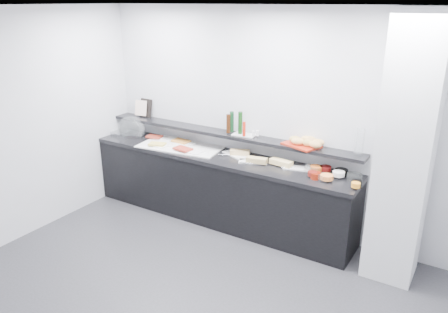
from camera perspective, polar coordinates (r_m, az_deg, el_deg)
The scene contains 58 objects.
ground at distance 4.37m, azimuth -5.29°, elevation -19.19°, with size 5.00×5.00×0.00m, color #2D2D30.
back_wall at distance 5.31m, azimuth 7.29°, elevation 4.40°, with size 5.00×0.02×2.70m, color #BABCC2.
ceiling at distance 3.41m, azimuth -6.79°, elevation 18.91°, with size 5.00×5.00×0.00m, color white.
column at distance 4.59m, azimuth 22.61°, elevation 0.50°, with size 0.50×0.50×2.70m, color silver.
buffet_cabinet at distance 5.69m, azimuth -0.82°, elevation -4.28°, with size 3.60×0.60×0.85m, color black.
counter_top at distance 5.52m, azimuth -0.84°, elevation -0.02°, with size 3.62×0.62×0.05m, color black.
wall_shelf at distance 5.59m, azimuth 0.12°, elevation 2.96°, with size 3.60×0.25×0.04m, color black.
cloche_base at distance 6.50m, azimuth -12.86°, elevation 2.95°, with size 0.42×0.28×0.04m, color #ADB0B4.
cloche_dome at distance 6.37m, azimuth -11.97°, elevation 3.67°, with size 0.41×0.27×0.34m, color white.
linen_runner at distance 5.83m, azimuth -5.74°, elevation 1.29°, with size 1.11×0.52×0.01m, color silver.
platter_meat_a at distance 6.17m, azimuth -7.69°, elevation 2.40°, with size 0.30×0.20×0.01m, color white.
food_meat_a at distance 6.20m, azimuth -9.06°, elevation 2.59°, with size 0.21×0.13×0.02m, color maroon.
platter_salmon at distance 5.94m, azimuth -5.32°, elevation 1.83°, with size 0.29×0.19×0.01m, color white.
food_salmon at distance 5.95m, azimuth -5.63°, elevation 2.03°, with size 0.24×0.15×0.02m, color #C87728.
platter_cheese at distance 5.88m, azimuth -8.42°, elevation 1.50°, with size 0.27×0.18×0.01m, color white.
food_cheese at distance 5.87m, azimuth -8.72°, elevation 1.63°, with size 0.22×0.14×0.02m, color #D3BC52.
platter_meat_b at distance 5.61m, azimuth -4.17°, elevation 0.76°, with size 0.29×0.19×0.01m, color white.
food_meat_b at distance 5.64m, azimuth -5.41°, elevation 1.02°, with size 0.23×0.15×0.02m, color maroon.
sandwich_plate_left at distance 5.49m, azimuth 1.66°, elevation 0.22°, with size 0.40×0.17×0.01m, color silver.
sandwich_food_left at distance 5.48m, azimuth 2.08°, elevation 0.57°, with size 0.24×0.09×0.06m, color tan.
tongs_left at distance 5.46m, azimuth 0.09°, elevation 0.25°, with size 0.01×0.01×0.16m, color silver.
sandwich_plate_mid at distance 5.27m, azimuth 3.84°, elevation -0.69°, with size 0.34×0.15×0.01m, color white.
sandwich_food_mid at distance 5.22m, azimuth 4.30°, elevation -0.47°, with size 0.25×0.10×0.06m, color tan.
tongs_mid at distance 5.20m, azimuth 2.94°, elevation -0.83°, with size 0.01×0.01×0.16m, color #ADB1B4.
sandwich_plate_right at distance 5.13m, azimuth 9.63°, elevation -1.51°, with size 0.34×0.14×0.01m, color white.
sandwich_food_right at distance 5.17m, azimuth 7.47°, elevation -0.78°, with size 0.27×0.10×0.06m, color #E9C87A.
tongs_right at distance 5.11m, azimuth 8.35°, elevation -1.39°, with size 0.01×0.01×0.16m, color #B6B8BE.
bowl_glass_fruit at distance 5.04m, azimuth 11.46°, elevation -1.67°, with size 0.18×0.18×0.07m, color silver.
fill_glass_fruit at distance 5.05m, azimuth 11.96°, elevation -1.51°, with size 0.14×0.14×0.05m, color orange.
bowl_black_jam at distance 5.04m, azimuth 15.07°, elevation -2.01°, with size 0.15×0.15×0.07m, color black.
fill_black_jam at distance 5.07m, azimuth 13.12°, elevation -1.52°, with size 0.13×0.13×0.05m, color #590E0C.
bowl_glass_cream at distance 4.94m, azimuth 16.66°, elevation -2.59°, with size 0.16×0.16×0.07m, color white.
fill_glass_cream at distance 4.96m, azimuth 14.74°, elevation -2.18°, with size 0.13×0.13×0.05m, color white.
bowl_red_jam at distance 4.87m, azimuth 11.90°, elevation -2.47°, with size 0.12×0.12×0.07m, color maroon.
fill_red_jam at distance 4.89m, azimuth 11.48°, elevation -2.21°, with size 0.10×0.10×0.05m, color #5D120D.
bowl_glass_salmon at distance 4.84m, azimuth 12.94°, elevation -2.71°, with size 0.14×0.14×0.07m, color white.
fill_glass_salmon at distance 4.83m, azimuth 13.27°, elevation -2.63°, with size 0.14×0.14×0.05m, color orange.
bowl_black_fruit at distance 4.76m, azimuth 17.00°, elevation -3.46°, with size 0.10×0.10×0.07m, color black.
fill_black_fruit at distance 4.71m, azimuth 16.84°, elevation -3.57°, with size 0.09×0.09×0.05m, color orange.
framed_print at distance 6.43m, azimuth -10.19°, elevation 6.28°, with size 0.21×0.02×0.26m, color black.
print_art at distance 6.43m, azimuth -10.81°, elevation 6.24°, with size 0.19×0.00×0.22m, color beige.
condiment_tray at distance 5.47m, azimuth 2.66°, elevation 2.86°, with size 0.29×0.18×0.01m, color silver.
bottle_green_a at distance 5.54m, azimuth 1.03°, elevation 4.57°, with size 0.05×0.05×0.26m, color #0E3519.
bottle_brown at distance 5.49m, azimuth 0.56°, elevation 4.32°, with size 0.05×0.05×0.24m, color #361909.
bottle_green_b at distance 5.45m, azimuth 2.13°, elevation 4.42°, with size 0.05×0.05×0.28m, color #0F3810.
bottle_hot at distance 5.37m, azimuth 2.65°, elevation 3.60°, with size 0.04×0.04×0.18m, color red.
shaker_salt at distance 5.38m, azimuth 3.86°, elevation 3.00°, with size 0.03×0.03×0.07m, color silver.
shaker_pepper at distance 5.40m, azimuth 4.40°, elevation 3.05°, with size 0.04×0.04×0.07m, color white.
bread_tray at distance 5.14m, azimuth 10.07°, elevation 1.50°, with size 0.40×0.28×0.02m, color #A32311.
bread_roll_nw at distance 5.19m, azimuth 10.67°, elevation 2.22°, with size 0.13×0.09×0.08m, color #D6A551.
bread_roll_n at distance 5.18m, azimuth 11.17°, elevation 2.18°, with size 0.15×0.09×0.08m, color #BE8E48.
bread_roll_ne at distance 5.13m, azimuth 11.28°, elevation 1.97°, with size 0.14×0.09×0.08m, color #B27F44.
bread_roll_sw at distance 5.10m, azimuth 9.62°, elevation 1.97°, with size 0.16×0.10×0.08m, color tan.
bread_roll_s at distance 5.01m, azimuth 11.81°, elevation 1.52°, with size 0.15×0.09×0.08m, color tan.
bread_roll_se at distance 5.06m, azimuth 10.92°, elevation 1.74°, with size 0.12×0.08×0.08m, color #BA9447.
bread_roll_midw at distance 5.17m, azimuth 9.26°, elevation 2.23°, with size 0.14×0.09×0.08m, color #B18D43.
bread_roll_mide at distance 5.10m, azimuth 12.16°, elevation 1.81°, with size 0.15×0.10×0.08m, color tan.
carafe at distance 4.92m, azimuth 17.28°, elevation 1.80°, with size 0.10×0.10×0.30m, color white.
Camera 1 is at (2.11, -2.68, 2.74)m, focal length 35.00 mm.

